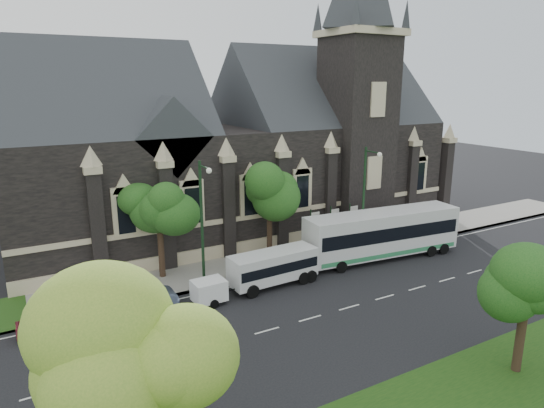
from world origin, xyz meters
TOP-DOWN VIEW (x-y plane):
  - ground at (0.00, 0.00)m, footprint 160.00×160.00m
  - sidewalk at (0.00, 9.50)m, footprint 80.00×5.00m
  - museum at (5.12, 18.78)m, footprint 40.00×17.70m
  - tree_park_near at (-11.77, -8.77)m, footprint 4.42×4.42m
  - tree_park_east at (6.18, -9.32)m, footprint 3.40×3.40m
  - tree_walk_right at (3.21, 10.71)m, footprint 4.08×4.08m
  - tree_walk_left at (-5.80, 10.70)m, footprint 3.91×3.91m
  - street_lamp_near at (10.00, 7.09)m, footprint 0.36×1.88m
  - street_lamp_mid at (-4.00, 7.09)m, footprint 0.36×1.88m
  - banner_flag_left at (6.29, 9.00)m, footprint 0.90×0.10m
  - banner_flag_center at (8.29, 9.00)m, footprint 0.90×0.10m
  - banner_flag_right at (10.29, 9.00)m, footprint 0.90×0.10m
  - tour_coach at (10.86, 5.78)m, footprint 13.53×4.11m
  - shuttle_bus at (0.50, 5.40)m, footprint 6.52×2.56m
  - box_trailer at (-4.59, 4.91)m, footprint 3.03×1.78m
  - sedan at (-8.86, 6.12)m, footprint 4.87×1.73m
  - car_far_red at (-13.75, 5.87)m, footprint 3.95×1.67m

SIDE VIEW (x-z plane):
  - ground at x=0.00m, z-range 0.00..0.00m
  - sidewalk at x=0.00m, z-range 0.00..0.15m
  - car_far_red at x=-13.75m, z-range 0.00..1.33m
  - sedan at x=-8.86m, z-range 0.00..1.60m
  - box_trailer at x=-4.59m, z-range 0.11..1.71m
  - shuttle_bus at x=0.50m, z-range 0.20..2.69m
  - tour_coach at x=10.86m, z-range 0.17..4.05m
  - banner_flag_left at x=6.29m, z-range 0.38..4.38m
  - banner_flag_center at x=8.29m, z-range 0.38..4.38m
  - banner_flag_right at x=10.29m, z-range 0.38..4.38m
  - tree_park_east at x=6.18m, z-range 1.48..7.76m
  - street_lamp_near at x=10.00m, z-range 0.61..9.61m
  - street_lamp_mid at x=-4.00m, z-range 0.61..9.61m
  - tree_walk_left at x=-5.80m, z-range 1.91..9.55m
  - tree_walk_right at x=3.21m, z-range 1.92..9.72m
  - tree_park_near at x=-11.77m, z-range 2.14..10.70m
  - museum at x=5.12m, z-range -6.78..23.12m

